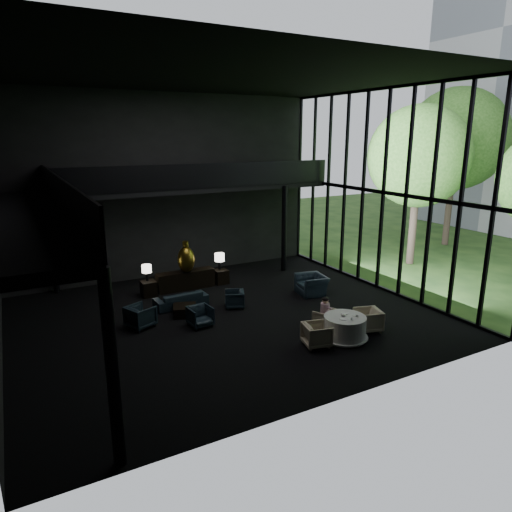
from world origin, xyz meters
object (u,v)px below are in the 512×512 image
coffee_table (185,310)px  dining_chair_north (326,319)px  lounge_armchair_east (234,299)px  bronze_urn (186,259)px  dining_table (344,329)px  table_lamp_left (147,269)px  dining_chair_east (368,319)px  lounge_armchair_south (200,316)px  child (325,306)px  table_lamp_right (220,258)px  lounge_armchair_west (140,314)px  console (186,280)px  side_table_right (221,277)px  sofa (181,297)px  dining_chair_west (317,334)px  side_table_left (149,289)px  window_armchair (312,280)px

coffee_table → dining_chair_north: 4.99m
lounge_armchair_east → bronze_urn: bearing=-138.9°
bronze_urn → dining_table: (2.69, -6.81, -1.00)m
table_lamp_left → dining_chair_east: size_ratio=0.78×
coffee_table → dining_chair_east: dining_chair_east is taller
table_lamp_left → dining_chair_east: (5.38, -6.82, -0.67)m
table_lamp_left → lounge_armchair_south: 3.98m
child → table_lamp_right: bearing=-80.2°
lounge_armchair_west → dining_table: size_ratio=0.59×
table_lamp_left → table_lamp_right: size_ratio=0.91×
console → side_table_right: (1.60, -0.03, -0.09)m
lounge_armchair_east → dining_chair_east: (2.92, -3.97, 0.09)m
table_lamp_left → sofa: size_ratio=0.35×
lounge_armchair_east → dining_chair_north: size_ratio=0.98×
table_lamp_right → lounge_armchair_south: bearing=-122.3°
dining_chair_west → sofa: bearing=39.4°
table_lamp_left → lounge_armchair_west: bearing=-109.9°
console → side_table_right: console is taller
bronze_urn → table_lamp_left: (-1.60, 0.16, -0.25)m
dining_chair_east → lounge_armchair_east: bearing=-126.4°
side_table_right → child: 6.08m
bronze_urn → table_lamp_left: bearing=174.4°
console → dining_table: console is taller
sofa → child: 5.46m
bronze_urn → table_lamp_right: (1.60, 0.26, -0.22)m
table_lamp_right → table_lamp_left: bearing=-178.2°
side_table_left → window_armchair: bearing=-26.4°
coffee_table → dining_chair_west: size_ratio=1.01×
table_lamp_left → lounge_armchair_east: (2.46, -2.86, -0.75)m
bronze_urn → lounge_armchair_east: bearing=-72.3°
side_table_left → sofa: size_ratio=0.33×
lounge_armchair_west → lounge_armchair_east: size_ratio=1.36×
lounge_armchair_south → coffee_table: lounge_armchair_south is taller
dining_chair_east → dining_chair_west: dining_chair_east is taller
coffee_table → dining_chair_east: size_ratio=0.98×
bronze_urn → sofa: bronze_urn is taller
coffee_table → dining_chair_east: 6.34m
side_table_right → window_armchair: (2.64, -2.99, 0.27)m
table_lamp_left → dining_chair_east: table_lamp_left is taller
table_lamp_right → lounge_armchair_west: bearing=-144.3°
dining_table → child: (-0.04, 0.98, 0.44)m
console → dining_chair_north: 6.61m
sofa → lounge_armchair_south: (-0.04, -2.02, 0.00)m
coffee_table → lounge_armchair_east: bearing=-4.9°
bronze_urn → side_table_right: size_ratio=2.16×
lounge_armchair_west → lounge_armchair_east: 3.54m
bronze_urn → dining_chair_east: size_ratio=1.58×
lounge_armchair_east → dining_table: bearing=47.4°
table_lamp_left → side_table_right: bearing=-0.3°
coffee_table → dining_table: size_ratio=0.54×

